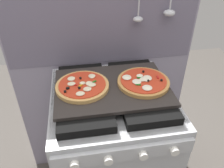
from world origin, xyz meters
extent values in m
cube|color=gray|center=(0.00, 0.34, 0.78)|extent=(1.10, 0.03, 1.55)
cube|color=slate|center=(0.00, 0.32, 1.15)|extent=(1.08, 0.00, 0.56)
ellipsoid|color=silver|center=(0.19, 0.29, 1.13)|extent=(0.05, 0.05, 0.03)
ellipsoid|color=silver|center=(0.36, 0.29, 1.16)|extent=(0.07, 0.06, 0.04)
cube|color=#B7BABF|center=(0.00, 0.00, 0.43)|extent=(0.60, 0.60, 0.86)
cube|color=black|center=(0.00, 0.00, 0.85)|extent=(0.59, 0.59, 0.01)
cube|color=black|center=(-0.14, 0.00, 0.88)|extent=(0.24, 0.51, 0.04)
cube|color=black|center=(0.14, 0.00, 0.88)|extent=(0.24, 0.51, 0.04)
cube|color=#B7BABF|center=(0.00, -0.31, 0.80)|extent=(0.58, 0.02, 0.07)
cylinder|color=silver|center=(-0.20, -0.33, 0.80)|extent=(0.04, 0.02, 0.04)
cylinder|color=silver|center=(-0.07, -0.33, 0.80)|extent=(0.04, 0.02, 0.04)
cylinder|color=silver|center=(0.07, -0.33, 0.80)|extent=(0.04, 0.02, 0.04)
cylinder|color=silver|center=(0.20, -0.33, 0.80)|extent=(0.04, 0.02, 0.04)
cube|color=#2D2826|center=(0.00, 0.00, 0.91)|extent=(0.54, 0.38, 0.02)
cylinder|color=tan|center=(-0.14, 0.01, 0.93)|extent=(0.25, 0.25, 0.02)
cylinder|color=red|center=(-0.14, 0.01, 0.94)|extent=(0.22, 0.22, 0.00)
ellipsoid|color=beige|center=(-0.09, 0.06, 0.94)|extent=(0.04, 0.03, 0.01)
ellipsoid|color=beige|center=(-0.10, -0.01, 0.94)|extent=(0.04, 0.03, 0.01)
ellipsoid|color=beige|center=(-0.12, -0.04, 0.94)|extent=(0.04, 0.03, 0.01)
ellipsoid|color=beige|center=(-0.19, 0.05, 0.94)|extent=(0.04, 0.04, 0.01)
ellipsoid|color=beige|center=(-0.19, 0.01, 0.94)|extent=(0.04, 0.03, 0.01)
ellipsoid|color=beige|center=(-0.15, -0.07, 0.94)|extent=(0.04, 0.03, 0.01)
ellipsoid|color=beige|center=(-0.11, 0.00, 0.94)|extent=(0.03, 0.04, 0.01)
ellipsoid|color=beige|center=(-0.14, 0.01, 0.94)|extent=(0.03, 0.02, 0.01)
ellipsoid|color=beige|center=(-0.09, 0.05, 0.94)|extent=(0.03, 0.03, 0.01)
sphere|color=black|center=(-0.16, -0.03, 0.94)|extent=(0.01, 0.01, 0.01)
cube|color=gold|center=(-0.15, -0.01, 0.94)|extent=(0.02, 0.02, 0.00)
sphere|color=black|center=(-0.21, -0.02, 0.94)|extent=(0.01, 0.01, 0.01)
sphere|color=black|center=(-0.15, 0.05, 0.94)|extent=(0.01, 0.01, 0.01)
cube|color=#19721E|center=(-0.08, 0.01, 0.94)|extent=(0.02, 0.02, 0.00)
cube|color=red|center=(-0.17, 0.00, 0.94)|extent=(0.03, 0.01, 0.00)
sphere|color=black|center=(-0.20, -0.02, 0.94)|extent=(0.01, 0.01, 0.01)
sphere|color=black|center=(-0.16, -0.03, 0.94)|extent=(0.01, 0.01, 0.01)
sphere|color=black|center=(-0.22, -0.05, 0.94)|extent=(0.01, 0.01, 0.01)
cylinder|color=#C18947|center=(0.15, -0.01, 0.93)|extent=(0.25, 0.25, 0.02)
cylinder|color=red|center=(0.15, -0.01, 0.94)|extent=(0.22, 0.22, 0.00)
ellipsoid|color=#F4EACC|center=(0.16, -0.01, 0.94)|extent=(0.03, 0.03, 0.01)
ellipsoid|color=#F4EACC|center=(0.15, -0.01, 0.94)|extent=(0.03, 0.03, 0.01)
ellipsoid|color=#F4EACC|center=(0.15, -0.08, 0.94)|extent=(0.05, 0.04, 0.01)
ellipsoid|color=#F4EACC|center=(0.08, 0.02, 0.94)|extent=(0.05, 0.05, 0.01)
ellipsoid|color=#F4EACC|center=(0.11, -0.02, 0.94)|extent=(0.04, 0.04, 0.01)
ellipsoid|color=#F4EACC|center=(0.14, 0.03, 0.94)|extent=(0.03, 0.03, 0.01)
ellipsoid|color=#F4EACC|center=(0.17, 0.00, 0.94)|extent=(0.04, 0.05, 0.01)
ellipsoid|color=#F4EACC|center=(0.15, -0.01, 0.94)|extent=(0.04, 0.03, 0.01)
sphere|color=black|center=(0.23, -0.03, 0.94)|extent=(0.01, 0.01, 0.01)
sphere|color=black|center=(0.17, -0.03, 0.94)|extent=(0.01, 0.01, 0.01)
cube|color=red|center=(0.23, 0.00, 0.94)|extent=(0.01, 0.02, 0.00)
cube|color=#19721E|center=(0.12, -0.05, 0.94)|extent=(0.03, 0.02, 0.00)
cube|color=#19721E|center=(0.14, 0.01, 0.94)|extent=(0.02, 0.01, 0.00)
sphere|color=black|center=(0.17, 0.06, 0.94)|extent=(0.01, 0.01, 0.01)
camera|label=1|loc=(-0.15, -0.88, 1.55)|focal=36.76mm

